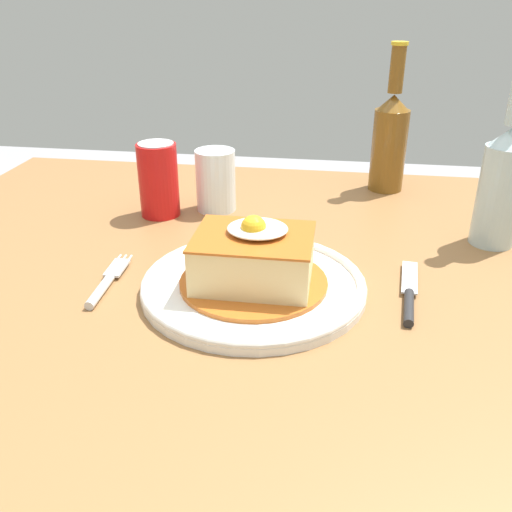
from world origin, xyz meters
TOP-DOWN VIEW (x-y plane):
  - dining_table at (0.00, 0.00)m, footprint 1.11×0.93m
  - main_plate at (0.03, -0.06)m, footprint 0.29×0.29m
  - sandwich_meal at (0.03, -0.06)m, footprint 0.19×0.19m
  - fork at (-0.16, -0.08)m, footprint 0.02×0.14m
  - knife at (0.23, -0.06)m, footprint 0.03×0.17m
  - soda_can at (-0.16, 0.18)m, footprint 0.07×0.07m
  - beer_bottle_clear at (0.37, 0.14)m, footprint 0.06×0.06m
  - beer_bottle_amber at (0.22, 0.37)m, footprint 0.06×0.06m
  - drinking_glass at (-0.07, 0.22)m, footprint 0.07×0.07m

SIDE VIEW (x-z plane):
  - dining_table at x=0.00m, z-range 0.25..0.98m
  - fork at x=-0.16m, z-range 0.72..0.73m
  - knife at x=0.23m, z-range 0.72..0.73m
  - main_plate at x=0.03m, z-range 0.72..0.74m
  - sandwich_meal at x=0.03m, z-range 0.72..0.81m
  - drinking_glass at x=-0.07m, z-range 0.72..0.82m
  - soda_can at x=-0.16m, z-range 0.72..0.85m
  - beer_bottle_clear at x=0.37m, z-range 0.69..0.96m
  - beer_bottle_amber at x=0.22m, z-range 0.69..0.96m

